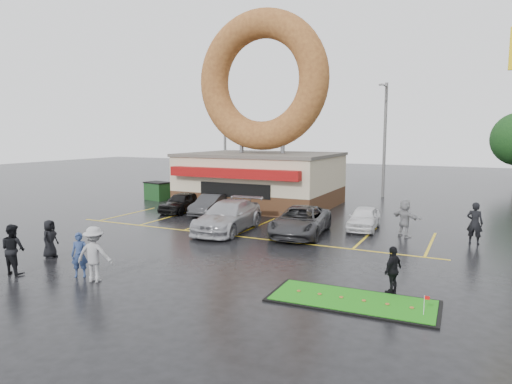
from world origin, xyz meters
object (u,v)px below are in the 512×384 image
at_px(car_grey, 300,221).
at_px(car_white, 364,218).
at_px(donut_shop, 262,142).
at_px(streetlight_mid, 385,137).
at_px(person_cameraman, 393,270).
at_px(dumpster, 158,191).
at_px(streetlight_left, 225,137).
at_px(car_silver, 228,216).
at_px(car_black, 182,202).
at_px(car_dgrey, 211,205).
at_px(person_blue, 80,255).
at_px(putting_green, 352,301).

relative_size(car_grey, car_white, 1.43).
distance_m(car_grey, car_white, 3.74).
xyz_separation_m(donut_shop, streetlight_mid, (7.00, 7.95, 0.32)).
height_order(person_cameraman, dumpster, person_cameraman).
height_order(donut_shop, car_grey, donut_shop).
height_order(streetlight_left, car_white, streetlight_left).
xyz_separation_m(car_grey, car_white, (2.57, 2.71, -0.10)).
distance_m(donut_shop, car_grey, 10.54).
height_order(car_silver, car_grey, car_silver).
bearing_deg(donut_shop, streetlight_left, 135.22).
height_order(donut_shop, dumpster, donut_shop).
height_order(car_black, car_silver, car_silver).
bearing_deg(car_dgrey, person_cameraman, -43.13).
xyz_separation_m(donut_shop, car_white, (8.48, -5.17, -3.86)).
bearing_deg(car_dgrey, streetlight_mid, 51.68).
height_order(person_blue, putting_green, person_blue).
distance_m(donut_shop, car_dgrey, 6.38).
bearing_deg(putting_green, car_grey, 120.37).
bearing_deg(car_grey, car_dgrey, 151.16).
distance_m(streetlight_mid, putting_green, 24.52).
distance_m(car_black, car_silver, 6.70).
xyz_separation_m(car_silver, car_grey, (3.71, 0.81, -0.08)).
bearing_deg(putting_green, dumpster, 142.18).
bearing_deg(car_dgrey, putting_green, -48.85).
relative_size(car_grey, person_cameraman, 3.29).
bearing_deg(dumpster, car_white, -0.98).
relative_size(donut_shop, car_grey, 2.65).
xyz_separation_m(car_grey, putting_green, (4.67, -7.97, -0.67)).
height_order(car_black, person_blue, person_blue).
height_order(streetlight_left, person_blue, streetlight_left).
xyz_separation_m(streetlight_mid, car_white, (1.48, -13.12, -4.17)).
height_order(streetlight_left, putting_green, streetlight_left).
bearing_deg(car_black, streetlight_mid, 47.76).
bearing_deg(car_silver, car_black, 141.94).
height_order(donut_shop, streetlight_mid, donut_shop).
relative_size(streetlight_mid, car_dgrey, 2.33).
bearing_deg(person_blue, donut_shop, 61.40).
relative_size(donut_shop, putting_green, 2.65).
height_order(car_dgrey, putting_green, car_dgrey).
distance_m(car_black, dumpster, 6.16).
bearing_deg(car_dgrey, car_white, -7.21).
relative_size(streetlight_left, car_black, 2.36).
relative_size(car_dgrey, putting_green, 0.76).
bearing_deg(streetlight_mid, car_white, -83.58).
bearing_deg(person_cameraman, car_white, -141.85).
bearing_deg(car_white, car_grey, -136.95).
relative_size(car_white, person_cameraman, 2.30).
relative_size(car_silver, car_white, 1.52).
xyz_separation_m(donut_shop, streetlight_left, (-7.00, 6.95, 0.32)).
xyz_separation_m(car_dgrey, dumpster, (-7.10, 3.74, 0.01)).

